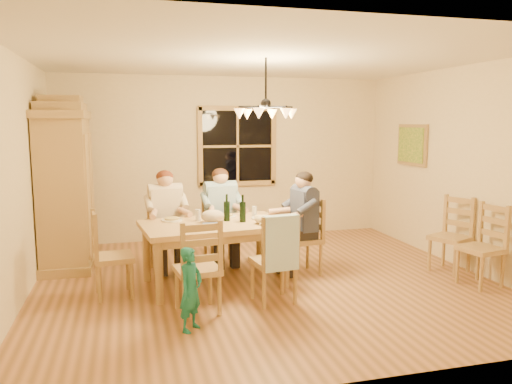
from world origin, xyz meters
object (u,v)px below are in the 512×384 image
object	(u,v)px
chair_far_right	(221,243)
wine_bottle_b	(243,208)
chair_near_left	(198,284)
adult_woman	(166,208)
chair_spare_back	(449,249)
chandelier	(266,112)
adult_plaid_man	(221,204)
armoire	(66,188)
chair_end_left	(114,270)
chair_far_left	(167,248)
chair_spare_front	(480,261)
adult_slate_man	(303,210)
chair_near_right	(273,275)
child	(191,289)
wine_bottle_a	(227,207)
chair_end_right	(302,251)
dining_table	(215,231)

from	to	relation	value
chair_far_right	wine_bottle_b	xyz separation A→B (m)	(0.11, -0.87, 0.62)
chair_near_left	chair_far_right	bearing A→B (deg)	64.80
adult_woman	wine_bottle_b	size ratio (longest dim) A/B	2.65
chair_near_left	chair_spare_back	xyz separation A→B (m)	(3.40, 0.58, 0.00)
chandelier	adult_plaid_man	bearing A→B (deg)	113.61
armoire	chair_end_left	distance (m)	1.81
chair_far_left	wine_bottle_b	distance (m)	1.32
armoire	chair_spare_front	size ratio (longest dim) A/B	2.32
chair_spare_back	adult_slate_man	bearing A→B (deg)	53.92
chair_far_right	chair_spare_front	xyz separation A→B (m)	(2.84, -1.69, 0.00)
chair_near_right	child	world-z (taller)	chair_near_right
wine_bottle_a	chandelier	bearing A→B (deg)	-16.13
chair_end_left	chair_spare_back	world-z (taller)	same
child	chair_spare_front	world-z (taller)	chair_spare_front
adult_plaid_man	chair_spare_back	xyz separation A→B (m)	(2.84, -1.10, -0.54)
chair_end_left	adult_plaid_man	world-z (taller)	adult_plaid_man
chair_near_left	chair_end_left	world-z (taller)	same
chair_end_left	chair_spare_back	distance (m)	4.25
chair_end_right	adult_plaid_man	bearing A→B (deg)	46.64
armoire	child	distance (m)	3.05
chair_far_left	chair_end_left	distance (m)	1.10
wine_bottle_a	chair_far_left	bearing A→B (deg)	135.80
chandelier	armoire	distance (m)	2.99
chair_spare_front	adult_plaid_man	bearing A→B (deg)	49.96
armoire	adult_woman	world-z (taller)	armoire
wine_bottle_b	dining_table	bearing A→B (deg)	174.65
chandelier	chair_end_left	world-z (taller)	chandelier
wine_bottle_a	child	bearing A→B (deg)	-114.55
chair_near_right	wine_bottle_b	size ratio (longest dim) A/B	3.00
child	chair_near_left	bearing A→B (deg)	25.22
chair_far_left	chair_far_right	world-z (taller)	same
armoire	chair_far_right	size ratio (longest dim) A/B	2.32
armoire	chair_far_right	distance (m)	2.24
chair_end_right	chair_end_left	bearing A→B (deg)	90.00
chair_end_right	child	size ratio (longest dim) A/B	1.23
chair_spare_front	wine_bottle_b	bearing A→B (deg)	63.98
chandelier	adult_woman	bearing A→B (deg)	144.98
adult_plaid_man	chair_spare_back	bearing A→B (deg)	151.99
chair_near_left	chair_end_right	bearing A→B (deg)	26.57
chair_far_left	chair_spare_front	size ratio (longest dim) A/B	1.00
armoire	adult_plaid_man	size ratio (longest dim) A/B	2.63
dining_table	chair_end_left	size ratio (longest dim) A/B	1.83
armoire	chair_end_left	xyz separation A→B (m)	(0.63, -1.52, -0.75)
chair_near_left	chair_spare_front	bearing A→B (deg)	-6.92
chair_far_right	chair_near_right	xyz separation A→B (m)	(0.28, -1.58, 0.00)
adult_slate_man	chair_spare_front	size ratio (longest dim) A/B	0.88
chair_far_left	adult_woman	distance (m)	0.54
child	chair_spare_back	xyz separation A→B (m)	(3.52, 1.01, -0.10)
chair_far_right	adult_plaid_man	size ratio (longest dim) A/B	1.13
wine_bottle_a	wine_bottle_b	bearing A→B (deg)	-33.23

